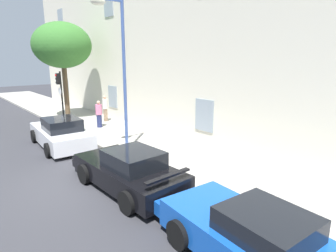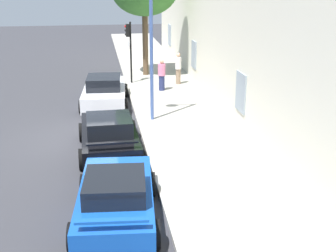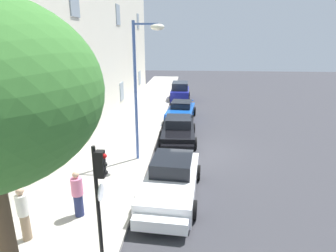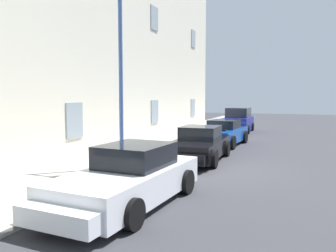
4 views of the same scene
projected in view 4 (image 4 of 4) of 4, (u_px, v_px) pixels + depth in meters
ground_plane at (213, 168)px, 12.46m from camera, size 80.00×80.00×0.00m
sidewalk at (114, 159)px, 13.93m from camera, size 60.00×3.87×0.14m
building_facade at (24, 6)px, 14.93m from camera, size 42.82×5.40×13.08m
sportscar_red_lead at (126, 181)px, 8.20m from camera, size 5.02×2.37×1.43m
sportscar_yellow_flank at (198, 146)px, 13.88m from camera, size 4.66×2.15×1.37m
sportscar_white_middle at (221, 134)px, 18.21m from camera, size 4.63×2.31×1.33m
hatchback_parked at (238, 121)px, 24.98m from camera, size 3.94×1.93×1.77m
street_lamp at (131, 39)px, 11.33m from camera, size 0.44×1.42×6.43m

